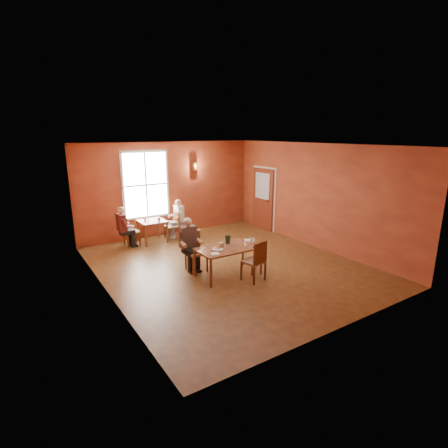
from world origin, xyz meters
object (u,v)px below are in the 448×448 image
chair_diner_main (196,252)px  second_table (152,231)px  chair_empty (253,261)px  chair_diner_maroon (132,231)px  diner_main (197,247)px  diner_maroon (130,226)px  chair_diner_white (172,226)px  main_table (228,261)px  diner_white (172,220)px

chair_diner_main → second_table: 2.77m
chair_empty → chair_diner_maroon: bearing=98.4°
diner_main → chair_empty: diner_main is taller
diner_maroon → chair_diner_maroon: bearing=90.0°
chair_diner_white → main_table: bearing=178.1°
diner_main → diner_white: diner_main is taller
diner_white → main_table: bearing=177.6°
diner_main → chair_diner_maroon: diner_main is taller
main_table → diner_white: (0.14, 3.42, 0.25)m
diner_main → chair_diner_maroon: bearing=-76.2°
chair_diner_white → diner_white: (0.03, 0.00, 0.17)m
chair_diner_main → chair_diner_maroon: 2.85m
chair_diner_main → chair_diner_white: (0.61, 2.77, -0.05)m
chair_diner_main → chair_diner_maroon: chair_diner_main is taller
second_table → chair_diner_white: size_ratio=0.90×
diner_main → second_table: size_ratio=1.63×
chair_empty → second_table: 4.07m
diner_main → chair_diner_maroon: 2.89m
diner_main → diner_maroon: (-0.72, 2.80, -0.03)m
diner_main → diner_maroon: diner_main is taller
chair_diner_white → chair_diner_maroon: chair_diner_maroon is taller
main_table → chair_diner_white: bearing=88.1°
diner_main → main_table: bearing=128.9°
main_table → diner_white: bearing=87.6°
main_table → diner_main: size_ratio=1.17×
chair_empty → diner_maroon: (-1.53, 3.98, 0.12)m
main_table → chair_empty: size_ratio=1.54×
chair_diner_main → diner_white: 2.84m
chair_diner_main → chair_empty: (0.82, -1.21, -0.00)m
chair_diner_maroon → second_table: bearing=90.0°
chair_diner_main → second_table: chair_diner_main is taller
chair_diner_main → diner_maroon: (-0.72, 2.77, 0.11)m
main_table → diner_main: 0.85m
main_table → diner_white: 3.43m
chair_diner_white → diner_maroon: size_ratio=0.72×
chair_diner_main → chair_empty: 1.46m
diner_main → second_table: diner_main is taller
chair_diner_main → diner_maroon: diner_maroon is taller
main_table → diner_maroon: diner_maroon is taller
diner_main → chair_diner_main: bearing=-90.0°
main_table → chair_diner_main: chair_diner_main is taller
second_table → diner_white: bearing=0.0°
main_table → chair_diner_white: (0.11, 3.42, 0.08)m
diner_main → diner_maroon: bearing=-75.7°
diner_main → diner_white: bearing=-103.0°
chair_empty → diner_main: bearing=112.4°
chair_diner_maroon → diner_white: bearing=90.0°
chair_empty → chair_diner_maroon: chair_empty is taller
diner_main → chair_diner_white: bearing=-102.4°
main_table → second_table: 3.46m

